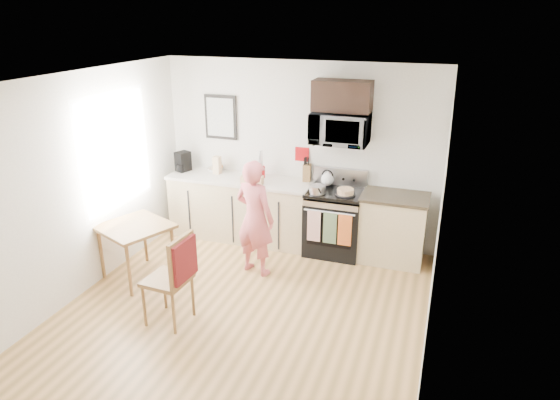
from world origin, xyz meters
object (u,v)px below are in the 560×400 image
(dining_table, at_px, (135,232))
(chair, at_px, (178,269))
(microwave, at_px, (340,128))
(person, at_px, (255,218))
(cake, at_px, (345,192))
(range, at_px, (334,223))

(dining_table, bearing_deg, chair, -35.32)
(microwave, height_order, chair, microwave)
(microwave, relative_size, person, 0.50)
(microwave, xyz_separation_m, person, (-0.83, -1.00, -1.00))
(cake, bearing_deg, microwave, 123.52)
(microwave, relative_size, cake, 2.85)
(dining_table, height_order, cake, cake)
(range, relative_size, dining_table, 1.32)
(dining_table, height_order, chair, chair)
(chair, bearing_deg, dining_table, 148.30)
(person, xyz_separation_m, dining_table, (-1.36, -0.63, -0.12))
(person, xyz_separation_m, chair, (-0.34, -1.35, -0.08))
(chair, xyz_separation_m, cake, (1.33, 2.11, 0.29))
(range, distance_m, cake, 0.57)
(chair, bearing_deg, microwave, 67.19)
(range, relative_size, cake, 4.36)
(range, distance_m, dining_table, 2.68)
(cake, bearing_deg, person, -142.64)
(range, xyz_separation_m, person, (-0.83, -0.90, 0.32))
(person, distance_m, cake, 1.27)
(microwave, bearing_deg, range, -89.94)
(microwave, height_order, cake, microwave)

